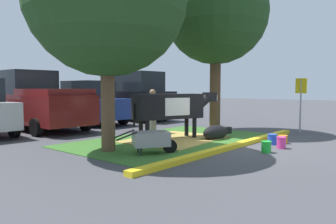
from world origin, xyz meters
The scene contains 17 objects.
ground_plane centered at (0.00, 0.00, 0.00)m, with size 80.00×80.00×0.00m, color #424247.
grass_island centered at (-0.59, 2.23, 0.01)m, with size 6.83×4.11×0.02m, color #386B28.
curb_yellow centered at (-0.59, 0.03, 0.06)m, with size 8.03×0.24×0.12m, color yellow.
hay_bedding centered at (-0.53, 2.19, 0.03)m, with size 3.20×2.40×0.04m, color tan.
shade_tree_right centered at (1.99, 2.26, 4.51)m, with size 3.91×3.91×6.49m.
cow_holstein centered at (-0.54, 2.35, 1.08)m, with size 3.02×1.52×1.54m.
calf_lying centered at (0.39, 1.20, 0.24)m, with size 1.33×0.62×0.48m.
person_handler centered at (0.02, 3.69, 0.88)m, with size 0.42×0.38×1.65m.
wheelbarrow centered at (-2.70, 1.18, 0.39)m, with size 1.48×1.22×0.63m.
parking_sign centered at (3.87, -0.32, 1.45)m, with size 0.13×0.44×2.05m.
bucket_green centered at (-0.62, -0.95, 0.16)m, with size 0.28×0.28×0.30m.
bucket_pink centered at (0.22, -1.03, 0.17)m, with size 0.27×0.27×0.33m.
bucket_blue centered at (0.67, -0.58, 0.17)m, with size 0.29×0.29×0.32m.
bucket_orange centered at (1.08, -0.74, 0.13)m, with size 0.29×0.29×0.25m.
pickup_truck_maroon centered at (-1.97, 8.19, 1.11)m, with size 2.39×5.48×2.42m.
sedan_blue centered at (0.59, 8.32, 0.98)m, with size 2.16×4.47×2.02m.
suv_black centered at (3.33, 8.21, 1.27)m, with size 2.27×4.67×2.52m.
Camera 1 is at (-8.78, -4.50, 1.68)m, focal length 35.29 mm.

